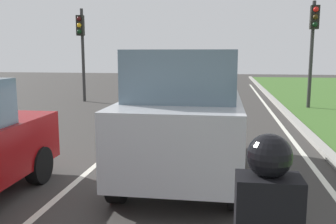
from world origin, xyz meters
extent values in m
plane|color=#383533|center=(0.00, 14.00, 0.00)|extent=(60.00, 60.00, 0.00)
cube|color=silver|center=(-0.70, 14.00, 0.00)|extent=(0.12, 32.00, 0.01)
cube|color=silver|center=(3.60, 14.00, 0.00)|extent=(0.12, 32.00, 0.01)
cube|color=#9E9B93|center=(4.10, 14.00, 0.06)|extent=(0.24, 48.00, 0.12)
cube|color=#B7BABF|center=(1.14, 9.27, 0.93)|extent=(1.93, 4.51, 1.10)
cube|color=slate|center=(1.15, 9.12, 1.88)|extent=(1.72, 2.71, 0.80)
cylinder|color=black|center=(0.26, 10.80, 0.38)|extent=(0.22, 0.76, 0.76)
cylinder|color=black|center=(2.01, 10.81, 0.38)|extent=(0.22, 0.76, 0.76)
cylinder|color=black|center=(0.28, 7.74, 0.38)|extent=(0.22, 0.76, 0.76)
cylinder|color=black|center=(2.03, 7.75, 0.38)|extent=(0.22, 0.76, 0.76)
cylinder|color=black|center=(-1.30, 8.31, 0.32)|extent=(0.23, 0.64, 0.64)
cube|color=black|center=(2.12, 4.83, 1.18)|extent=(0.40, 0.27, 0.60)
sphere|color=black|center=(2.12, 4.86, 1.60)|extent=(0.28, 0.28, 0.28)
cylinder|color=#2D2D2D|center=(5.19, 18.14, 2.13)|extent=(0.14, 0.14, 4.26)
cube|color=black|center=(5.19, 17.94, 3.62)|extent=(0.32, 0.24, 0.90)
sphere|color=red|center=(5.19, 17.81, 3.90)|extent=(0.20, 0.20, 0.20)
sphere|color=#382B0C|center=(5.19, 17.81, 3.62)|extent=(0.20, 0.20, 0.20)
sphere|color=black|center=(5.19, 17.81, 3.34)|extent=(0.20, 0.20, 0.20)
cylinder|color=#2D2D2D|center=(-4.72, 19.04, 2.12)|extent=(0.14, 0.14, 4.25)
cube|color=black|center=(-4.72, 18.84, 3.48)|extent=(0.32, 0.24, 0.90)
sphere|color=#3F0F0F|center=(-4.72, 18.71, 3.76)|extent=(0.20, 0.20, 0.20)
sphere|color=#F2AD19|center=(-4.72, 18.71, 3.48)|extent=(0.20, 0.20, 0.20)
sphere|color=black|center=(-4.72, 18.71, 3.20)|extent=(0.20, 0.20, 0.20)
camera|label=1|loc=(1.85, 2.59, 2.22)|focal=39.43mm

